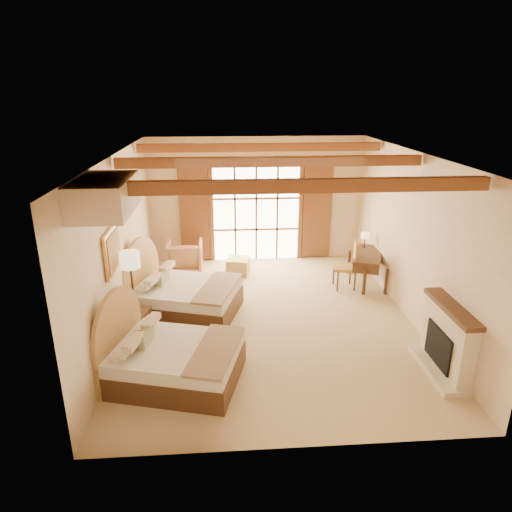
{
  "coord_description": "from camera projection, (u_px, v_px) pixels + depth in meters",
  "views": [
    {
      "loc": [
        -0.85,
        -8.04,
        4.24
      ],
      "look_at": [
        -0.24,
        0.2,
        1.25
      ],
      "focal_mm": 32.0,
      "sensor_mm": 36.0,
      "label": 1
    }
  ],
  "objects": [
    {
      "name": "wall_left",
      "position": [
        120.0,
        245.0,
        8.31
      ],
      "size": [
        0.0,
        7.0,
        7.0
      ],
      "primitive_type": "plane",
      "rotation": [
        1.57,
        0.0,
        1.57
      ],
      "color": "beige",
      "rests_on": "ground"
    },
    {
      "name": "wall_right",
      "position": [
        413.0,
        238.0,
        8.69
      ],
      "size": [
        0.0,
        7.0,
        7.0
      ],
      "primitive_type": "plane",
      "rotation": [
        1.57,
        0.0,
        -1.57
      ],
      "color": "beige",
      "rests_on": "ground"
    },
    {
      "name": "nightstand",
      "position": [
        135.0,
        326.0,
        8.17
      ],
      "size": [
        0.58,
        0.58,
        0.57
      ],
      "primitive_type": "cube",
      "rotation": [
        0.0,
        0.0,
        -0.26
      ],
      "color": "#4E2E1C",
      "rests_on": "floor"
    },
    {
      "name": "fireplace",
      "position": [
        446.0,
        343.0,
        7.17
      ],
      "size": [
        0.46,
        1.4,
        1.16
      ],
      "color": "beige",
      "rests_on": "ground"
    },
    {
      "name": "floor",
      "position": [
        269.0,
        318.0,
        9.04
      ],
      "size": [
        7.0,
        7.0,
        0.0
      ],
      "primitive_type": "plane",
      "color": "tan",
      "rests_on": "ground"
    },
    {
      "name": "floor_lamp",
      "position": [
        130.0,
        265.0,
        7.97
      ],
      "size": [
        0.34,
        0.34,
        1.62
      ],
      "color": "#332314",
      "rests_on": "floor"
    },
    {
      "name": "desk_chair",
      "position": [
        346.0,
        273.0,
        10.36
      ],
      "size": [
        0.58,
        0.57,
        1.11
      ],
      "rotation": [
        0.0,
        0.0,
        -0.2
      ],
      "color": "olive",
      "rests_on": "floor"
    },
    {
      "name": "desk",
      "position": [
        367.0,
        267.0,
        10.59
      ],
      "size": [
        1.04,
        1.49,
        0.74
      ],
      "rotation": [
        0.0,
        0.0,
        -0.36
      ],
      "color": "#4E2E1C",
      "rests_on": "floor"
    },
    {
      "name": "armchair",
      "position": [
        185.0,
        257.0,
        11.26
      ],
      "size": [
        0.84,
        0.87,
        0.79
      ],
      "primitive_type": "imported",
      "rotation": [
        0.0,
        0.0,
        -3.14
      ],
      "color": "tan",
      "rests_on": "floor"
    },
    {
      "name": "desk_lamp",
      "position": [
        365.0,
        236.0,
        10.82
      ],
      "size": [
        0.18,
        0.18,
        0.36
      ],
      "color": "#332314",
      "rests_on": "desk"
    },
    {
      "name": "bed_far",
      "position": [
        178.0,
        295.0,
        9.14
      ],
      "size": [
        2.42,
        2.03,
        1.33
      ],
      "rotation": [
        0.0,
        0.0,
        -0.29
      ],
      "color": "#4E2E1C",
      "rests_on": "floor"
    },
    {
      "name": "french_doors",
      "position": [
        256.0,
        214.0,
        11.85
      ],
      "size": [
        3.95,
        0.08,
        2.6
      ],
      "color": "white",
      "rests_on": "ground"
    },
    {
      "name": "painting",
      "position": [
        113.0,
        251.0,
        7.56
      ],
      "size": [
        0.06,
        0.95,
        0.75
      ],
      "color": "tan",
      "rests_on": "wall_left"
    },
    {
      "name": "wall_back",
      "position": [
        256.0,
        200.0,
        11.78
      ],
      "size": [
        5.5,
        0.0,
        5.5
      ],
      "primitive_type": "plane",
      "rotation": [
        1.57,
        0.0,
        0.0
      ],
      "color": "beige",
      "rests_on": "ground"
    },
    {
      "name": "ceiling",
      "position": [
        271.0,
        155.0,
        7.96
      ],
      "size": [
        7.0,
        7.0,
        0.0
      ],
      "primitive_type": "plane",
      "rotation": [
        3.14,
        0.0,
        0.0
      ],
      "color": "#BD7339",
      "rests_on": "ground"
    },
    {
      "name": "ceiling_beams",
      "position": [
        271.0,
        162.0,
        8.0
      ],
      "size": [
        5.39,
        4.6,
        0.18
      ],
      "primitive_type": null,
      "color": "brown",
      "rests_on": "ceiling"
    },
    {
      "name": "canopy_valance",
      "position": [
        105.0,
        195.0,
        6.0
      ],
      "size": [
        0.7,
        1.4,
        0.45
      ],
      "primitive_type": "cube",
      "color": "beige",
      "rests_on": "ceiling"
    },
    {
      "name": "ottoman",
      "position": [
        238.0,
        266.0,
        11.25
      ],
      "size": [
        0.63,
        0.63,
        0.38
      ],
      "primitive_type": "cube",
      "rotation": [
        0.0,
        0.0,
        -0.23
      ],
      "color": "tan",
      "rests_on": "floor"
    },
    {
      "name": "bed_near",
      "position": [
        166.0,
        358.0,
        6.99
      ],
      "size": [
        2.28,
        1.9,
        1.27
      ],
      "rotation": [
        0.0,
        0.0,
        -0.26
      ],
      "color": "#4E2E1C",
      "rests_on": "floor"
    }
  ]
}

